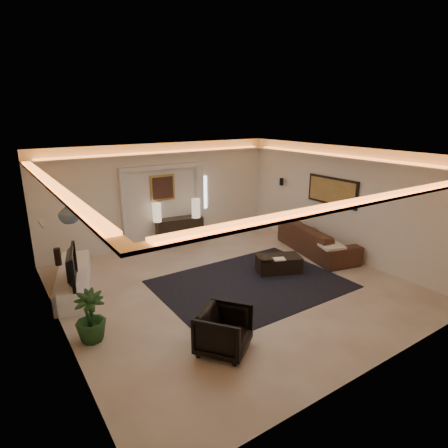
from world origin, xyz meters
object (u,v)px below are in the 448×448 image
sofa (317,239)px  console (180,229)px  armchair (224,331)px  coffee_table (279,264)px

sofa → console: bearing=56.8°
console → armchair: 5.45m
console → sofa: size_ratio=0.53×
sofa → armchair: bearing=129.2°
console → coffee_table: bearing=-64.0°
console → sofa: sofa is taller
coffee_table → armchair: (-2.84, -1.88, 0.16)m
sofa → coffee_table: size_ratio=2.49×
console → sofa: bearing=-37.0°
console → armchair: size_ratio=1.72×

